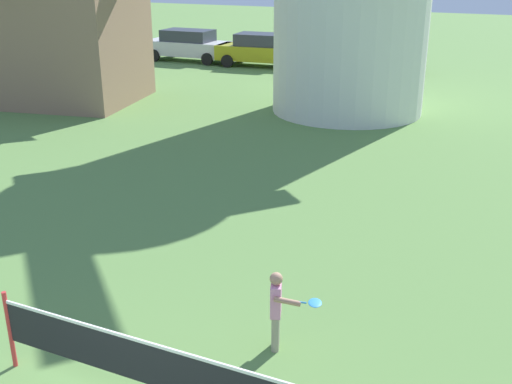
% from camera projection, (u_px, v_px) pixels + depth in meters
% --- Properties ---
extents(tennis_net, '(5.17, 0.06, 1.10)m').
position_uv_depth(tennis_net, '(180.00, 374.00, 6.85)').
color(tennis_net, red).
rests_on(tennis_net, ground_plane).
extents(player_far, '(0.77, 0.37, 1.16)m').
position_uv_depth(player_far, '(278.00, 306.00, 8.23)').
color(player_far, '#9E937F').
rests_on(player_far, ground_plane).
extents(parked_car_silver, '(4.52, 1.96, 1.56)m').
position_uv_depth(parked_car_silver, '(188.00, 45.00, 31.46)').
color(parked_car_silver, silver).
rests_on(parked_car_silver, ground_plane).
extents(parked_car_mustard, '(4.40, 2.20, 1.56)m').
position_uv_depth(parked_car_mustard, '(261.00, 49.00, 29.91)').
color(parked_car_mustard, '#999919').
rests_on(parked_car_mustard, ground_plane).
extents(parked_car_black, '(4.07, 2.21, 1.56)m').
position_uv_depth(parked_car_black, '(374.00, 53.00, 28.67)').
color(parked_car_black, '#1E232D').
rests_on(parked_car_black, ground_plane).
extents(chapel, '(7.08, 5.75, 7.60)m').
position_uv_depth(chapel, '(48.00, 9.00, 21.97)').
color(chapel, '#937056').
rests_on(chapel, ground_plane).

